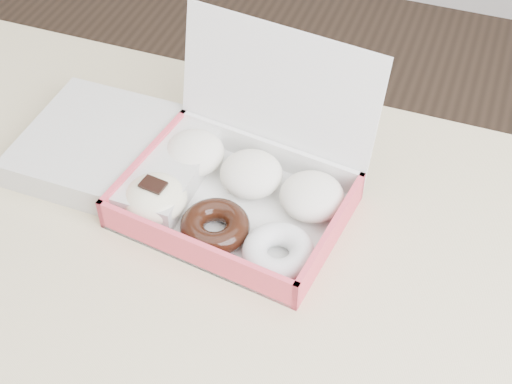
% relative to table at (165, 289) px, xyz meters
% --- Properties ---
extents(table, '(1.20, 0.80, 0.75)m').
position_rel_table_xyz_m(table, '(0.00, 0.00, 0.00)').
color(table, tan).
rests_on(table, ground).
extents(donut_box, '(0.33, 0.29, 0.21)m').
position_rel_table_xyz_m(donut_box, '(0.06, 0.12, 0.11)').
color(donut_box, silver).
rests_on(donut_box, table).
extents(newspapers, '(0.27, 0.22, 0.04)m').
position_rel_table_xyz_m(newspapers, '(-0.13, 0.14, 0.10)').
color(newspapers, silver).
rests_on(newspapers, table).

